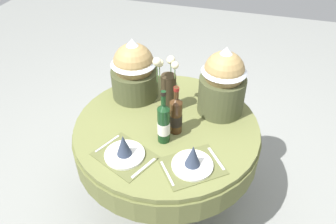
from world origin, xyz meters
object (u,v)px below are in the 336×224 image
object	(u,v)px
dining_table	(167,139)
place_setting_right	(193,161)
gift_tub_back_left	(134,67)
place_setting_left	(124,150)
wine_bottle_left	(164,123)
gift_tub_back_right	(223,79)
wine_bottle_centre	(176,115)
flower_vase	(168,88)

from	to	relation	value
dining_table	place_setting_right	world-z (taller)	place_setting_right
gift_tub_back_left	place_setting_right	bearing A→B (deg)	-45.72
dining_table	gift_tub_back_left	size ratio (longest dim) A/B	2.78
place_setting_left	wine_bottle_left	distance (m)	0.29
place_setting_left	gift_tub_back_right	bearing A→B (deg)	52.12
wine_bottle_left	gift_tub_back_left	world-z (taller)	gift_tub_back_left
wine_bottle_centre	gift_tub_back_left	size ratio (longest dim) A/B	0.76
gift_tub_back_left	wine_bottle_centre	bearing A→B (deg)	-38.37
place_setting_left	flower_vase	bearing A→B (deg)	76.42
gift_tub_back_right	place_setting_left	bearing A→B (deg)	-127.88
flower_vase	gift_tub_back_right	size ratio (longest dim) A/B	0.93
dining_table	place_setting_right	distance (m)	0.44
wine_bottle_left	wine_bottle_centre	world-z (taller)	wine_bottle_left
flower_vase	wine_bottle_left	distance (m)	0.31
place_setting_right	wine_bottle_left	size ratio (longest dim) A/B	1.15
place_setting_left	wine_bottle_centre	xyz separation A→B (m)	(0.23, 0.30, 0.09)
wine_bottle_left	wine_bottle_centre	size ratio (longest dim) A/B	1.09
place_setting_right	wine_bottle_left	bearing A→B (deg)	143.22
flower_vase	wine_bottle_left	xyz separation A→B (m)	(0.06, -0.30, -0.04)
flower_vase	gift_tub_back_right	distance (m)	0.37
dining_table	wine_bottle_left	world-z (taller)	wine_bottle_left
place_setting_right	gift_tub_back_right	bearing A→B (deg)	83.64
dining_table	place_setting_left	world-z (taller)	place_setting_left
place_setting_left	wine_bottle_left	xyz separation A→B (m)	(0.18, 0.20, 0.09)
place_setting_left	gift_tub_back_right	size ratio (longest dim) A/B	0.86
place_setting_right	gift_tub_back_right	world-z (taller)	gift_tub_back_right
place_setting_left	place_setting_right	bearing A→B (deg)	4.48
place_setting_left	wine_bottle_centre	bearing A→B (deg)	52.39
dining_table	wine_bottle_centre	xyz separation A→B (m)	(0.07, -0.05, 0.27)
dining_table	wine_bottle_centre	world-z (taller)	wine_bottle_centre
place_setting_right	wine_bottle_centre	xyz separation A→B (m)	(-0.17, 0.27, 0.09)
wine_bottle_left	place_setting_left	bearing A→B (deg)	-132.82
gift_tub_back_right	gift_tub_back_left	bearing A→B (deg)	179.09
flower_vase	gift_tub_back_right	bearing A→B (deg)	16.09
place_setting_left	wine_bottle_left	bearing A→B (deg)	47.18
dining_table	flower_vase	bearing A→B (deg)	103.20
dining_table	gift_tub_back_left	world-z (taller)	gift_tub_back_left
place_setting_right	gift_tub_back_right	size ratio (longest dim) A/B	0.88
wine_bottle_left	gift_tub_back_right	world-z (taller)	gift_tub_back_right
wine_bottle_left	gift_tub_back_left	xyz separation A→B (m)	(-0.34, 0.41, 0.09)
place_setting_left	wine_bottle_left	world-z (taller)	wine_bottle_left
place_setting_right	wine_bottle_centre	distance (m)	0.33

